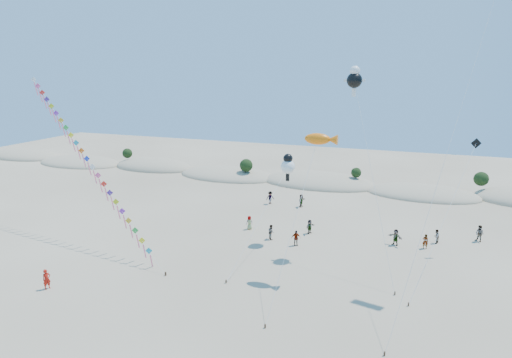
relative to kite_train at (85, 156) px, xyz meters
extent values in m
plane|color=gray|center=(18.66, -13.46, -9.13)|extent=(160.00, 160.00, 0.00)
ellipsoid|color=gray|center=(-45.34, 32.14, -9.13)|extent=(17.00, 9.35, 3.20)
ellipsoid|color=#1B3112|center=(-45.34, 32.14, -8.25)|extent=(13.60, 6.12, 0.68)
ellipsoid|color=gray|center=(-29.34, 30.74, -9.13)|extent=(18.00, 9.90, 2.80)
ellipsoid|color=#1B3112|center=(-29.34, 30.74, -8.36)|extent=(14.40, 6.48, 0.72)
ellipsoid|color=gray|center=(-13.34, 32.54, -9.13)|extent=(16.00, 8.80, 3.60)
ellipsoid|color=#1B3112|center=(-13.34, 32.54, -8.14)|extent=(12.80, 5.76, 0.64)
ellipsoid|color=gray|center=(2.66, 31.14, -9.13)|extent=(17.60, 9.68, 3.00)
ellipsoid|color=#1B3112|center=(2.66, 31.14, -8.31)|extent=(14.08, 6.34, 0.70)
ellipsoid|color=gray|center=(18.66, 31.84, -9.13)|extent=(19.00, 10.45, 3.40)
ellipsoid|color=#1B3112|center=(18.66, 31.84, -8.20)|extent=(15.20, 6.84, 0.76)
ellipsoid|color=gray|center=(34.66, 30.44, -9.13)|extent=(16.40, 9.02, 2.80)
ellipsoid|color=#1B3112|center=(34.66, 30.44, -8.36)|extent=(13.12, 5.90, 0.66)
sphere|color=black|center=(-19.34, 32.74, -6.77)|extent=(1.90, 1.90, 1.90)
sphere|color=black|center=(6.66, 29.94, -6.65)|extent=(2.20, 2.20, 2.20)
sphere|color=black|center=(24.66, 31.94, -6.89)|extent=(1.60, 1.60, 1.60)
sphere|color=black|center=(42.66, 33.34, -6.69)|extent=(2.10, 2.10, 2.10)
cube|color=#3F2D1E|center=(12.62, -5.31, -8.96)|extent=(0.12, 0.12, 0.35)
cylinder|color=silver|center=(1.04, -0.45, -0.67)|extent=(23.20, 9.76, 16.95)
cube|color=#18A0B8|center=(10.33, -4.35, -7.46)|extent=(1.27, 0.49, 1.33)
cube|color=pink|center=(10.51, -4.30, -8.56)|extent=(0.19, 0.45, 1.55)
cube|color=yellow|center=(9.33, -3.93, -6.73)|extent=(1.27, 0.49, 1.33)
cube|color=pink|center=(9.51, -3.88, -7.83)|extent=(0.19, 0.45, 1.55)
cube|color=green|center=(8.34, -3.52, -6.00)|extent=(1.27, 0.49, 1.33)
cube|color=pink|center=(8.52, -3.47, -7.10)|extent=(0.19, 0.45, 1.55)
cube|color=gold|center=(7.35, -3.10, -5.28)|extent=(1.27, 0.49, 1.33)
cube|color=pink|center=(7.53, -3.05, -6.38)|extent=(0.19, 0.45, 1.55)
cube|color=purple|center=(6.35, -2.68, -4.55)|extent=(1.27, 0.49, 1.33)
cube|color=pink|center=(6.53, -2.63, -5.65)|extent=(0.19, 0.45, 1.55)
cube|color=#BFCC18|center=(5.36, -2.26, -3.82)|extent=(1.27, 0.49, 1.33)
cube|color=pink|center=(5.54, -2.21, -4.92)|extent=(0.19, 0.45, 1.55)
cube|color=#4E238F|center=(4.36, -1.84, -3.10)|extent=(1.27, 0.49, 1.33)
cube|color=pink|center=(4.54, -1.79, -4.20)|extent=(0.19, 0.45, 1.55)
cube|color=red|center=(3.37, -1.43, -2.37)|extent=(1.27, 0.49, 1.33)
cube|color=pink|center=(3.55, -1.38, -3.47)|extent=(0.19, 0.45, 1.55)
cube|color=#FF5095|center=(2.37, -1.01, -1.64)|extent=(1.27, 0.49, 1.33)
cube|color=pink|center=(2.55, -0.96, -2.74)|extent=(0.19, 0.45, 1.55)
cube|color=white|center=(1.38, -0.59, -0.92)|extent=(1.27, 0.49, 1.33)
cube|color=pink|center=(1.56, -0.54, -2.02)|extent=(0.19, 0.45, 1.55)
cube|color=blue|center=(0.39, -0.17, -0.19)|extent=(1.27, 0.49, 1.33)
cube|color=pink|center=(0.57, -0.12, -1.29)|extent=(0.19, 0.45, 1.55)
cube|color=orange|center=(-0.61, 0.24, 0.54)|extent=(1.27, 0.49, 1.33)
cube|color=pink|center=(-0.43, 0.29, -0.56)|extent=(0.19, 0.45, 1.55)
cube|color=#18A0B8|center=(-1.60, 0.66, 1.26)|extent=(1.27, 0.49, 1.33)
cube|color=pink|center=(-1.42, 0.71, 0.16)|extent=(0.19, 0.45, 1.55)
cube|color=yellow|center=(-2.60, 1.08, 1.99)|extent=(1.27, 0.49, 1.33)
cube|color=pink|center=(-2.42, 1.13, 0.89)|extent=(0.19, 0.45, 1.55)
cube|color=green|center=(-3.59, 1.50, 2.72)|extent=(1.27, 0.49, 1.33)
cube|color=pink|center=(-3.41, 1.55, 1.62)|extent=(0.19, 0.45, 1.55)
cube|color=gold|center=(-4.59, 1.91, 3.44)|extent=(1.27, 0.49, 1.33)
cube|color=pink|center=(-4.41, 1.96, 2.34)|extent=(0.19, 0.45, 1.55)
cube|color=purple|center=(-5.58, 2.33, 4.17)|extent=(1.27, 0.49, 1.33)
cube|color=pink|center=(-5.40, 2.38, 3.07)|extent=(0.19, 0.45, 1.55)
cube|color=#BFCC18|center=(-6.58, 2.75, 4.90)|extent=(1.27, 0.49, 1.33)
cube|color=pink|center=(-6.40, 2.80, 3.80)|extent=(0.19, 0.45, 1.55)
cube|color=#4E238F|center=(-7.57, 3.17, 5.62)|extent=(1.27, 0.49, 1.33)
cube|color=pink|center=(-7.39, 3.22, 4.52)|extent=(0.19, 0.45, 1.55)
cube|color=red|center=(-8.56, 3.59, 6.35)|extent=(1.27, 0.49, 1.33)
cube|color=pink|center=(-8.38, 3.64, 5.25)|extent=(0.19, 0.45, 1.55)
cube|color=#FF5095|center=(-9.56, 4.00, 7.07)|extent=(1.27, 0.49, 1.33)
cube|color=pink|center=(-9.38, 4.05, 5.97)|extent=(0.19, 0.45, 1.55)
cube|color=white|center=(-10.55, 4.42, 7.80)|extent=(1.27, 0.49, 1.33)
cube|color=pink|center=(-10.37, 4.47, 6.70)|extent=(0.19, 0.45, 1.55)
cube|color=#3F2D1E|center=(23.69, -9.89, -8.98)|extent=(0.10, 0.10, 0.30)
cylinder|color=silver|center=(24.30, -4.87, -2.98)|extent=(1.24, 10.06, 12.32)
ellipsoid|color=orange|center=(24.90, 0.15, 3.17)|extent=(2.24, 0.99, 0.99)
cone|color=orange|center=(26.16, 0.15, 3.17)|extent=(0.90, 0.90, 0.90)
cube|color=#3F2D1E|center=(18.31, -4.70, -8.98)|extent=(0.10, 0.10, 0.30)
cylinder|color=silver|center=(19.42, 0.93, -5.03)|extent=(2.23, 11.28, 8.22)
sphere|color=white|center=(20.52, 6.56, -0.93)|extent=(1.48, 1.48, 1.48)
sphere|color=black|center=(20.52, 6.56, -0.05)|extent=(0.99, 0.99, 0.99)
cube|color=black|center=(20.52, 6.56, -2.07)|extent=(0.35, 0.18, 0.80)
cube|color=#3F2D1E|center=(32.23, -1.78, -8.98)|extent=(0.10, 0.10, 0.30)
cylinder|color=silver|center=(29.54, 2.54, -0.60)|extent=(5.40, 8.69, 17.07)
sphere|color=black|center=(26.86, 6.87, 7.93)|extent=(1.47, 1.47, 1.47)
sphere|color=white|center=(26.86, 6.87, 8.81)|extent=(0.96, 0.96, 0.96)
cube|color=white|center=(26.86, 6.87, 6.79)|extent=(0.35, 0.18, 0.80)
cube|color=white|center=(26.16, 6.87, 7.93)|extent=(0.60, 0.15, 0.25)
cube|color=white|center=(27.56, 6.87, 7.93)|extent=(0.60, 0.15, 0.25)
cube|color=#3F2D1E|center=(31.96, -10.15, -8.98)|extent=(0.10, 0.10, 0.30)
cylinder|color=silver|center=(34.91, -2.93, 3.28)|extent=(5.92, 14.47, 24.83)
cube|color=#3F2D1E|center=(33.31, -3.22, -8.98)|extent=(0.10, 0.10, 0.30)
cylinder|color=silver|center=(35.87, 3.69, -3.60)|extent=(5.14, 13.83, 11.09)
cube|color=black|center=(38.42, 10.60, 1.94)|extent=(1.00, 0.29, 1.02)
imported|color=#B3180E|center=(4.51, -10.82, -8.25)|extent=(0.63, 0.75, 1.76)
imported|color=slate|center=(18.87, 6.22, -8.31)|extent=(0.96, 1.01, 1.63)
imported|color=slate|center=(15.54, 8.23, -8.33)|extent=(0.92, 0.91, 1.60)
imported|color=slate|center=(21.87, 5.41, -8.29)|extent=(1.06, 0.80, 1.68)
imported|color=slate|center=(31.74, 9.15, -8.26)|extent=(1.67, 1.22, 1.75)
imported|color=slate|center=(22.46, 9.32, -8.32)|extent=(1.02, 1.56, 1.61)
imported|color=slate|center=(35.82, 11.19, -8.37)|extent=(0.81, 0.90, 1.53)
imported|color=slate|center=(14.75, 18.36, -8.24)|extent=(1.32, 1.23, 1.79)
imported|color=slate|center=(34.70, 9.28, -8.34)|extent=(0.59, 0.40, 1.58)
imported|color=slate|center=(40.22, 13.24, -8.22)|extent=(1.13, 1.09, 1.83)
imported|color=slate|center=(19.13, 18.54, -8.26)|extent=(0.79, 1.69, 1.75)
camera|label=1|loc=(32.39, -35.60, 8.79)|focal=30.00mm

